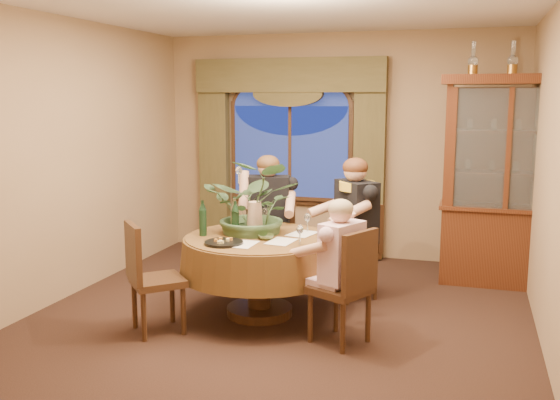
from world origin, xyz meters
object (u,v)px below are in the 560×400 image
(china_cabinet, at_px, (505,182))
(olive_bowl, at_px, (266,237))
(person_pink, at_px, (342,271))
(stoneware_vase, at_px, (255,218))
(chair_back_right, at_px, (352,251))
(wine_bottle_2, at_px, (234,216))
(person_scarf, at_px, (356,230))
(wine_bottle_1, at_px, (235,219))
(chair_right, at_px, (340,286))
(wine_bottle_0, at_px, (203,218))
(oil_lamp_left, at_px, (473,58))
(chair_front_left, at_px, (158,278))
(dining_table, at_px, (259,276))
(chair_back, at_px, (274,239))
(oil_lamp_right, at_px, (554,57))
(person_back, at_px, (268,221))
(oil_lamp_center, at_px, (513,57))
(centerpiece_plant, at_px, (256,170))
(wine_bottle_3, at_px, (234,214))

(china_cabinet, bearing_deg, olive_bowl, -139.33)
(person_pink, relative_size, olive_bowl, 8.77)
(person_pink, bearing_deg, stoneware_vase, 87.24)
(chair_back_right, xyz_separation_m, olive_bowl, (-0.63, -0.86, 0.29))
(china_cabinet, xyz_separation_m, wine_bottle_2, (-2.45, -1.63, -0.21))
(person_scarf, height_order, wine_bottle_1, person_scarf)
(chair_right, xyz_separation_m, wine_bottle_0, (-1.36, 0.31, 0.44))
(oil_lamp_left, bearing_deg, chair_right, -114.09)
(stoneware_vase, distance_m, olive_bowl, 0.29)
(person_pink, relative_size, wine_bottle_2, 3.66)
(chair_front_left, bearing_deg, oil_lamp_left, 90.28)
(dining_table, distance_m, chair_back, 1.09)
(dining_table, height_order, oil_lamp_right, oil_lamp_right)
(wine_bottle_0, bearing_deg, chair_right, -12.79)
(chair_back_right, distance_m, wine_bottle_2, 1.29)
(wine_bottle_0, bearing_deg, person_back, 73.83)
(china_cabinet, height_order, oil_lamp_center, oil_lamp_center)
(person_pink, distance_m, person_scarf, 1.08)
(person_scarf, relative_size, wine_bottle_0, 4.37)
(oil_lamp_right, distance_m, person_pink, 3.27)
(wine_bottle_0, bearing_deg, chair_back, 75.22)
(chair_back_right, xyz_separation_m, wine_bottle_1, (-0.93, -0.83, 0.44))
(chair_right, xyz_separation_m, person_scarf, (-0.07, 1.09, 0.24))
(oil_lamp_right, relative_size, chair_right, 0.35)
(oil_lamp_left, xyz_separation_m, person_scarf, (-1.02, -1.03, -1.69))
(person_back, bearing_deg, chair_front_left, 59.57)
(stoneware_vase, height_order, wine_bottle_2, wine_bottle_2)
(centerpiece_plant, height_order, wine_bottle_2, centerpiece_plant)
(person_scarf, distance_m, wine_bottle_2, 1.22)
(person_pink, height_order, olive_bowl, person_pink)
(person_pink, xyz_separation_m, wine_bottle_1, (-1.06, 0.33, 0.31))
(chair_front_left, bearing_deg, chair_right, 55.43)
(oil_lamp_center, relative_size, olive_bowl, 2.47)
(person_pink, height_order, wine_bottle_3, person_pink)
(person_back, relative_size, olive_bowl, 10.31)
(oil_lamp_right, xyz_separation_m, olive_bowl, (-2.48, -1.79, -1.64))
(chair_right, height_order, chair_back_right, same)
(chair_back, height_order, wine_bottle_0, wine_bottle_0)
(chair_back, bearing_deg, oil_lamp_center, -175.65)
(wine_bottle_3, bearing_deg, wine_bottle_2, -68.75)
(oil_lamp_right, bearing_deg, wine_bottle_0, -149.55)
(oil_lamp_center, relative_size, wine_bottle_3, 1.03)
(china_cabinet, distance_m, oil_lamp_left, 1.35)
(chair_back_right, bearing_deg, oil_lamp_right, -109.69)
(centerpiece_plant, xyz_separation_m, wine_bottle_0, (-0.43, -0.27, -0.43))
(person_pink, xyz_separation_m, wine_bottle_2, (-1.12, 0.47, 0.31))
(dining_table, relative_size, olive_bowl, 10.73)
(stoneware_vase, relative_size, wine_bottle_0, 0.92)
(chair_back_right, bearing_deg, person_back, 34.43)
(stoneware_vase, distance_m, wine_bottle_3, 0.24)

